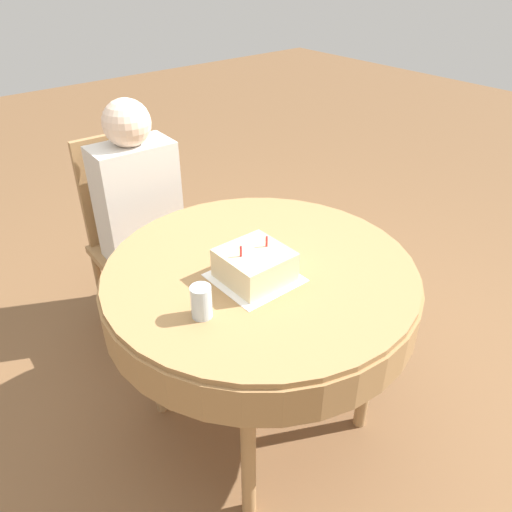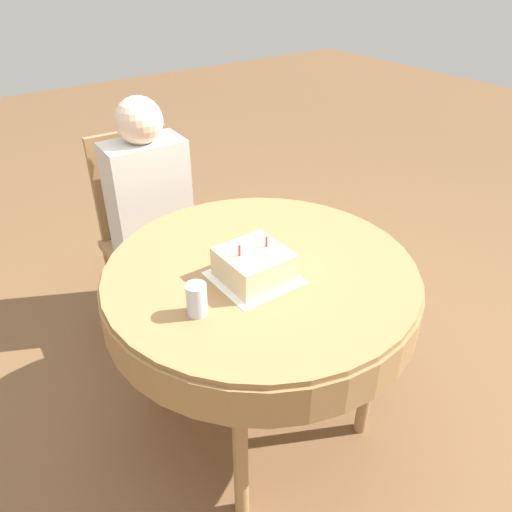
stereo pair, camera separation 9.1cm
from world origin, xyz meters
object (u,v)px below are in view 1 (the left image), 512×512
at_px(person, 140,203).
at_px(drinking_glass, 201,302).
at_px(birthday_cake, 255,265).
at_px(chair, 135,231).

relative_size(person, drinking_glass, 11.13).
bearing_deg(birthday_cake, person, 87.70).
height_order(chair, birthday_cake, chair).
distance_m(person, birthday_cake, 0.88).
distance_m(chair, person, 0.22).
xyz_separation_m(chair, person, (-0.01, -0.10, 0.20)).
bearing_deg(person, chair, 90.00).
bearing_deg(birthday_cake, drinking_glass, -168.23).
height_order(birthday_cake, drinking_glass, birthday_cake).
xyz_separation_m(person, drinking_glass, (-0.28, -0.93, 0.12)).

